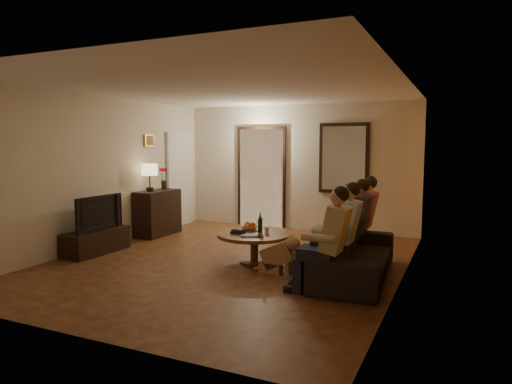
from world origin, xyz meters
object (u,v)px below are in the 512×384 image
at_px(sofa, 355,254).
at_px(person_b, 343,236).
at_px(tv, 95,213).
at_px(person_d, 362,222).
at_px(coffee_table, 254,248).
at_px(dresser, 158,213).
at_px(table_lamp, 150,177).
at_px(person_a, 330,246).
at_px(tv_stand, 96,241).
at_px(laptop, 253,236).
at_px(bowl, 250,228).
at_px(dog, 278,253).
at_px(wine_bottle, 260,222).
at_px(person_c, 353,228).

bearing_deg(sofa, person_b, 157.82).
xyz_separation_m(tv, person_b, (4.05, 0.14, -0.07)).
bearing_deg(person_d, coffee_table, -150.38).
height_order(dresser, table_lamp, table_lamp).
height_order(tv, person_a, person_a).
relative_size(person_a, coffee_table, 1.08).
xyz_separation_m(sofa, person_d, (-0.10, 0.90, 0.28)).
bearing_deg(person_d, tv_stand, -161.71).
bearing_deg(tv, coffee_table, -78.66).
bearing_deg(sofa, laptop, 93.96).
height_order(bowl, laptop, bowl).
bearing_deg(sofa, tv, 92.29).
height_order(tv, dog, tv).
bearing_deg(dog, wine_bottle, 134.04).
bearing_deg(person_a, wine_bottle, 141.82).
distance_m(person_b, wine_bottle, 1.46).
distance_m(person_c, wine_bottle, 1.39).
distance_m(table_lamp, bowl, 2.62).
height_order(sofa, person_b, person_b).
height_order(tv, laptop, tv).
distance_m(coffee_table, bowl, 0.38).
bearing_deg(person_d, sofa, -83.66).
bearing_deg(person_a, bowl, 143.18).
bearing_deg(dog, tv, -178.53).
bearing_deg(sofa, table_lamp, 72.70).
relative_size(dresser, table_lamp, 1.83).
relative_size(table_lamp, person_a, 0.45).
height_order(tv, person_b, person_b).
bearing_deg(person_c, tv_stand, -169.66).
bearing_deg(tv_stand, sofa, 6.04).
height_order(tv_stand, wine_bottle, wine_bottle).
xyz_separation_m(coffee_table, wine_bottle, (0.05, 0.10, 0.38)).
bearing_deg(sofa, wine_bottle, 79.09).
height_order(person_a, bowl, person_a).
bearing_deg(person_c, bowl, 179.78).
bearing_deg(bowl, person_b, -20.62).
distance_m(tv, bowl, 2.56).
distance_m(bowl, laptop, 0.57).
height_order(person_b, laptop, person_b).
bearing_deg(laptop, tv_stand, 156.45).
relative_size(person_c, laptop, 3.65).
xyz_separation_m(coffee_table, laptop, (0.10, -0.28, 0.24)).
bearing_deg(tv_stand, person_c, 10.34).
relative_size(dresser, coffee_table, 0.89).
distance_m(tv_stand, person_b, 4.07).
bearing_deg(coffee_table, laptop, -70.35).
bearing_deg(tv, table_lamp, 0.00).
relative_size(tv_stand, bowl, 4.46).
relative_size(table_lamp, tv_stand, 0.47).
height_order(person_a, person_c, same).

